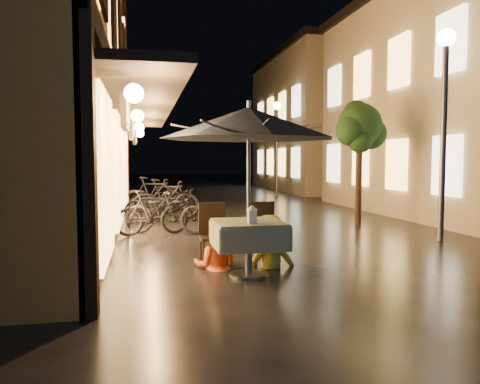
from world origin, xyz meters
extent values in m
plane|color=black|center=(0.00, 0.00, 0.00)|extent=(90.00, 90.00, 0.00)
cube|color=black|center=(-3.47, 4.00, 3.30)|extent=(0.12, 11.00, 0.35)
cube|color=black|center=(-2.90, 4.00, 2.75)|extent=(1.20, 10.50, 0.12)
cube|color=#FFBF5E|center=(-3.44, 3.00, 4.60)|extent=(0.10, 0.90, 1.50)
cube|color=#FFBF5E|center=(-3.44, 5.50, 4.60)|extent=(0.10, 0.90, 1.50)
cube|color=#FFBF5E|center=(-3.44, 8.00, 4.60)|extent=(0.10, 0.90, 1.50)
cube|color=#FFBF5E|center=(-3.44, 0.50, 1.40)|extent=(0.10, 2.20, 2.40)
cube|color=#FFBF5E|center=(-3.44, 4.00, 1.40)|extent=(0.10, 2.20, 2.40)
cube|color=#FFBF5E|center=(-3.44, 7.50, 1.40)|extent=(0.10, 2.20, 2.40)
cube|color=#FFBF5E|center=(3.95, 3.20, 1.50)|extent=(0.10, 1.00, 1.40)
cube|color=#FFBF5E|center=(3.95, 3.20, 4.30)|extent=(0.10, 1.00, 1.40)
cube|color=#FFBF5E|center=(3.95, 5.40, 1.50)|extent=(0.10, 1.00, 1.40)
cube|color=#FFBF5E|center=(3.95, 5.40, 4.30)|extent=(0.10, 1.00, 1.40)
cube|color=#FFBF5E|center=(3.95, 7.60, 1.50)|extent=(0.10, 1.00, 1.40)
cube|color=#FFBF5E|center=(3.95, 7.60, 4.30)|extent=(0.10, 1.00, 1.40)
cube|color=#FFBF5E|center=(3.95, 9.80, 1.50)|extent=(0.10, 1.00, 1.40)
cube|color=#FFBF5E|center=(3.95, 9.80, 4.30)|extent=(0.10, 1.00, 1.40)
cube|color=tan|center=(7.50, 18.00, 3.50)|extent=(7.00, 10.00, 7.00)
cube|color=black|center=(7.50, 18.00, 7.15)|extent=(7.30, 10.30, 0.30)
cube|color=#FFBF5E|center=(3.95, 14.20, 1.50)|extent=(0.10, 1.00, 1.40)
cube|color=#FFBF5E|center=(3.95, 14.20, 4.30)|extent=(0.10, 1.00, 1.40)
cube|color=#FFBF5E|center=(3.95, 16.40, 1.50)|extent=(0.10, 1.00, 1.40)
cube|color=#FFBF5E|center=(3.95, 16.40, 4.30)|extent=(0.10, 1.00, 1.40)
cube|color=#FFBF5E|center=(3.95, 18.60, 1.50)|extent=(0.10, 1.00, 1.40)
cube|color=#FFBF5E|center=(3.95, 18.60, 4.30)|extent=(0.10, 1.00, 1.40)
cube|color=#FFBF5E|center=(3.95, 20.80, 1.50)|extent=(0.10, 1.00, 1.40)
cube|color=#FFBF5E|center=(3.95, 20.80, 4.30)|extent=(0.10, 1.00, 1.40)
cylinder|color=black|center=(2.40, 4.50, 1.10)|extent=(0.16, 0.16, 2.20)
sphere|color=black|center=(2.40, 4.50, 2.50)|extent=(1.10, 1.10, 1.10)
sphere|color=black|center=(2.75, 4.60, 2.30)|extent=(0.80, 0.80, 0.80)
sphere|color=black|center=(2.10, 4.35, 2.35)|extent=(0.76, 0.76, 0.76)
sphere|color=black|center=(2.45, 4.80, 2.80)|extent=(0.70, 0.70, 0.70)
sphere|color=black|center=(2.30, 4.25, 2.10)|extent=(0.60, 0.60, 0.60)
cylinder|color=#59595E|center=(3.00, 2.00, 2.00)|extent=(0.12, 0.12, 4.00)
sphere|color=#FFE6B9|center=(3.00, 2.00, 4.05)|extent=(0.36, 0.36, 0.36)
cylinder|color=#59595E|center=(3.00, 14.00, 2.00)|extent=(0.12, 0.12, 4.00)
sphere|color=#FFE6B9|center=(3.00, 14.00, 4.05)|extent=(0.36, 0.36, 0.36)
cylinder|color=#59595E|center=(-1.46, -0.04, 0.36)|extent=(0.10, 0.10, 0.72)
cylinder|color=#59595E|center=(-1.46, -0.04, 0.02)|extent=(0.56, 0.56, 0.04)
cube|color=#2B542E|center=(-1.46, -0.04, 0.75)|extent=(0.95, 0.95, 0.06)
cube|color=#2B542E|center=(-0.99, -0.04, 0.58)|extent=(0.04, 0.95, 0.33)
cube|color=#2B542E|center=(-1.94, -0.04, 0.58)|extent=(0.04, 0.95, 0.33)
cube|color=#2B542E|center=(-1.46, 0.44, 0.58)|extent=(0.95, 0.04, 0.33)
cube|color=#2B542E|center=(-1.46, -0.51, 0.58)|extent=(0.95, 0.04, 0.33)
cylinder|color=#59595E|center=(-1.46, -0.04, 1.15)|extent=(0.05, 0.05, 2.30)
cone|color=black|center=(-1.46, -0.04, 2.15)|extent=(2.46, 2.46, 0.44)
cylinder|color=#59595E|center=(-1.46, -0.04, 2.40)|extent=(0.06, 0.06, 0.12)
cube|color=black|center=(-1.86, 0.61, 0.45)|extent=(0.42, 0.42, 0.05)
cube|color=black|center=(-1.86, 0.80, 0.70)|extent=(0.42, 0.04, 0.55)
cylinder|color=black|center=(-2.04, 0.43, 0.21)|extent=(0.04, 0.04, 0.43)
cylinder|color=black|center=(-1.68, 0.43, 0.21)|extent=(0.04, 0.04, 0.43)
cylinder|color=black|center=(-2.04, 0.79, 0.21)|extent=(0.04, 0.04, 0.43)
cylinder|color=black|center=(-1.68, 0.79, 0.21)|extent=(0.04, 0.04, 0.43)
cube|color=black|center=(-1.06, 0.61, 0.45)|extent=(0.42, 0.42, 0.05)
cube|color=black|center=(-1.06, 0.80, 0.70)|extent=(0.42, 0.04, 0.55)
cylinder|color=black|center=(-1.24, 0.43, 0.21)|extent=(0.04, 0.04, 0.43)
cylinder|color=black|center=(-0.88, 0.43, 0.21)|extent=(0.04, 0.04, 0.43)
cylinder|color=black|center=(-1.24, 0.79, 0.21)|extent=(0.04, 0.04, 0.43)
cylinder|color=black|center=(-0.88, 0.79, 0.21)|extent=(0.04, 0.04, 0.43)
cube|color=white|center=(-1.46, -0.25, 0.87)|extent=(0.11, 0.11, 0.18)
cube|color=#FFD88C|center=(-1.46, -0.25, 0.86)|extent=(0.07, 0.07, 0.12)
cone|color=white|center=(-1.46, -0.25, 0.99)|extent=(0.16, 0.16, 0.07)
imported|color=orange|center=(-1.83, 0.54, 0.72)|extent=(0.81, 0.70, 1.44)
imported|color=gold|center=(-1.01, 0.47, 0.78)|extent=(1.03, 0.63, 1.55)
imported|color=black|center=(-2.41, 3.97, 0.50)|extent=(2.01, 1.22, 1.00)
imported|color=black|center=(-2.73, 3.85, 0.49)|extent=(1.69, 0.80, 0.98)
imported|color=black|center=(-2.61, 6.12, 0.44)|extent=(1.77, 1.00, 0.88)
imported|color=black|center=(-2.31, 6.61, 0.55)|extent=(1.87, 0.62, 1.11)
imported|color=black|center=(-2.55, 7.50, 0.41)|extent=(1.66, 0.93, 0.83)
imported|color=black|center=(-2.63, 8.10, 0.56)|extent=(1.91, 0.82, 1.11)
imported|color=black|center=(-2.25, 9.00, 0.40)|extent=(1.61, 0.98, 0.80)
camera|label=1|loc=(-2.89, -6.40, 1.65)|focal=35.00mm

